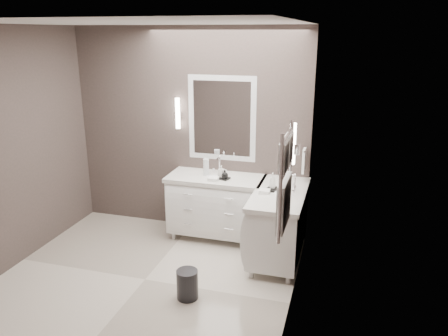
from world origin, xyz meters
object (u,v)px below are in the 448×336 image
(vanity_right, at_px, (279,221))
(towel_ladder, at_px, (285,186))
(vanity_back, at_px, (216,203))
(waste_bin, at_px, (187,284))

(vanity_right, relative_size, towel_ladder, 1.38)
(vanity_back, relative_size, waste_bin, 4.01)
(vanity_back, height_order, vanity_right, same)
(vanity_back, xyz_separation_m, towel_ladder, (1.10, -1.63, 0.91))
(vanity_right, height_order, towel_ladder, towel_ladder)
(vanity_back, height_order, waste_bin, vanity_back)
(vanity_back, distance_m, towel_ladder, 2.16)
(towel_ladder, bearing_deg, waste_bin, 167.95)
(vanity_back, bearing_deg, waste_bin, -84.97)
(towel_ladder, height_order, waste_bin, towel_ladder)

